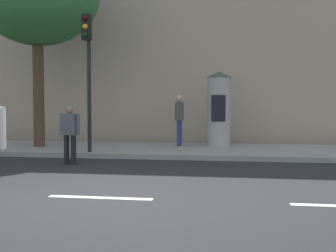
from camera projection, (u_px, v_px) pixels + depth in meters
ground_plane at (100, 198)px, 6.93m from camera, size 80.00×80.00×0.00m
sidewalk_curb at (165, 150)px, 13.84m from camera, size 36.00×4.00×0.15m
lane_markings at (100, 198)px, 6.93m from camera, size 25.80×0.16×0.01m
building_backdrop at (182, 19)px, 18.52m from camera, size 36.00×5.00×10.96m
traffic_light at (88, 60)px, 12.27m from camera, size 0.24×0.45×4.10m
poster_column at (219, 108)px, 14.39m from camera, size 0.88×0.88×2.60m
pedestrian_near_pole at (70, 130)px, 10.86m from camera, size 0.63×0.41×1.56m
pedestrian_in_light_jacket at (179, 116)px, 14.46m from camera, size 0.27×0.61×1.77m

